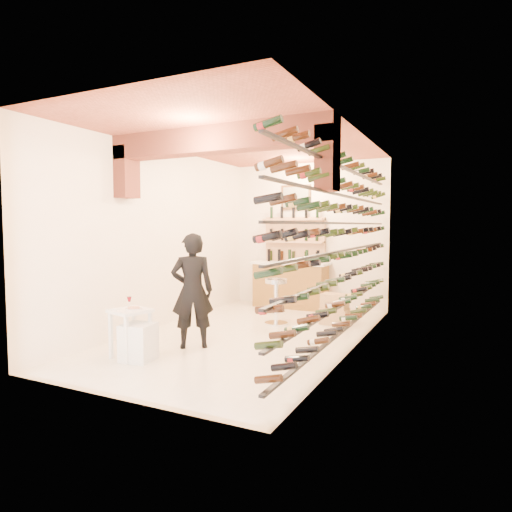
{
  "coord_description": "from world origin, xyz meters",
  "views": [
    {
      "loc": [
        3.28,
        -6.43,
        1.82
      ],
      "look_at": [
        0.0,
        0.3,
        1.3
      ],
      "focal_mm": 31.07,
      "sensor_mm": 36.0,
      "label": 1
    }
  ],
  "objects_px": {
    "wine_rack": "(340,244)",
    "white_stool": "(138,342)",
    "person": "(192,291)",
    "crate_lower": "(335,316)",
    "chrome_barstool": "(276,298)",
    "tasting_table": "(130,318)",
    "back_counter": "(290,283)"
  },
  "relations": [
    {
      "from": "tasting_table",
      "to": "person",
      "type": "height_order",
      "value": "person"
    },
    {
      "from": "person",
      "to": "crate_lower",
      "type": "distance_m",
      "value": 2.93
    },
    {
      "from": "tasting_table",
      "to": "crate_lower",
      "type": "xyz_separation_m",
      "value": [
        1.93,
        3.25,
        -0.41
      ]
    },
    {
      "from": "back_counter",
      "to": "person",
      "type": "distance_m",
      "value": 3.67
    },
    {
      "from": "wine_rack",
      "to": "white_stool",
      "type": "bearing_deg",
      "value": -140.46
    },
    {
      "from": "white_stool",
      "to": "crate_lower",
      "type": "relative_size",
      "value": 1.0
    },
    {
      "from": "crate_lower",
      "to": "tasting_table",
      "type": "bearing_deg",
      "value": -120.68
    },
    {
      "from": "white_stool",
      "to": "chrome_barstool",
      "type": "bearing_deg",
      "value": 74.2
    },
    {
      "from": "wine_rack",
      "to": "back_counter",
      "type": "bearing_deg",
      "value": 124.66
    },
    {
      "from": "back_counter",
      "to": "white_stool",
      "type": "height_order",
      "value": "back_counter"
    },
    {
      "from": "crate_lower",
      "to": "wine_rack",
      "type": "bearing_deg",
      "value": -71.67
    },
    {
      "from": "wine_rack",
      "to": "crate_lower",
      "type": "distance_m",
      "value": 2.06
    },
    {
      "from": "wine_rack",
      "to": "white_stool",
      "type": "relative_size",
      "value": 11.43
    },
    {
      "from": "crate_lower",
      "to": "person",
      "type": "bearing_deg",
      "value": -121.11
    },
    {
      "from": "wine_rack",
      "to": "crate_lower",
      "type": "relative_size",
      "value": 11.49
    },
    {
      "from": "back_counter",
      "to": "tasting_table",
      "type": "distance_m",
      "value": 4.51
    },
    {
      "from": "wine_rack",
      "to": "tasting_table",
      "type": "distance_m",
      "value": 3.18
    },
    {
      "from": "wine_rack",
      "to": "chrome_barstool",
      "type": "bearing_deg",
      "value": 146.05
    },
    {
      "from": "tasting_table",
      "to": "back_counter",
      "type": "bearing_deg",
      "value": 97.12
    },
    {
      "from": "back_counter",
      "to": "chrome_barstool",
      "type": "bearing_deg",
      "value": -77.02
    },
    {
      "from": "tasting_table",
      "to": "crate_lower",
      "type": "distance_m",
      "value": 3.81
    },
    {
      "from": "wine_rack",
      "to": "back_counter",
      "type": "xyz_separation_m",
      "value": [
        -1.83,
        2.65,
        -1.02
      ]
    },
    {
      "from": "wine_rack",
      "to": "person",
      "type": "bearing_deg",
      "value": -152.74
    },
    {
      "from": "crate_lower",
      "to": "white_stool",
      "type": "bearing_deg",
      "value": -118.3
    },
    {
      "from": "white_stool",
      "to": "person",
      "type": "bearing_deg",
      "value": 70.62
    },
    {
      "from": "back_counter",
      "to": "person",
      "type": "relative_size",
      "value": 1.0
    },
    {
      "from": "tasting_table",
      "to": "white_stool",
      "type": "relative_size",
      "value": 1.65
    },
    {
      "from": "chrome_barstool",
      "to": "wine_rack",
      "type": "bearing_deg",
      "value": -33.95
    },
    {
      "from": "tasting_table",
      "to": "chrome_barstool",
      "type": "bearing_deg",
      "value": 85.47
    },
    {
      "from": "back_counter",
      "to": "person",
      "type": "xyz_separation_m",
      "value": [
        -0.11,
        -3.65,
        0.32
      ]
    },
    {
      "from": "white_stool",
      "to": "chrome_barstool",
      "type": "height_order",
      "value": "chrome_barstool"
    },
    {
      "from": "wine_rack",
      "to": "chrome_barstool",
      "type": "distance_m",
      "value": 2.04
    }
  ]
}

